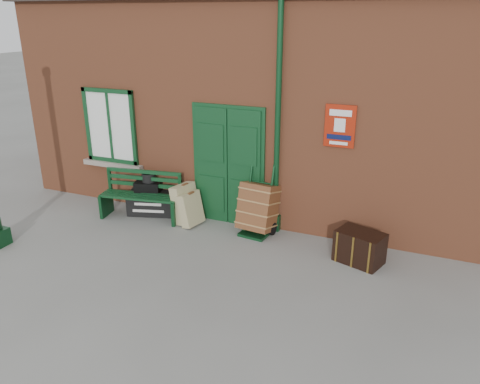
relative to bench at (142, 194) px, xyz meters
The scene contains 10 objects.
ground 2.25m from the bench, 27.38° to the right, with size 80.00×80.00×0.00m, color gray.
station_building 3.57m from the bench, 51.83° to the left, with size 10.30×4.30×4.36m.
bench is the anchor object (origin of this frame).
houdini_trunk 0.36m from the bench, 77.57° to the left, with size 0.89×0.49×0.45m, color black.
strongbox 0.25m from the bench, 89.39° to the left, with size 0.49×0.36×0.22m, color black.
hatbox 0.37m from the bench, 82.23° to the left, with size 0.27×0.27×0.18m, color black.
suitcase_back 0.89m from the bench, ahead, with size 0.21×0.52×0.73m, color tan.
suitcase_front 1.06m from the bench, ahead, with size 0.19×0.47×0.62m, color tan.
porter_trolley 2.35m from the bench, ahead, with size 0.68×0.73×1.27m.
dark_trunk 4.24m from the bench, ahead, with size 0.73×0.47×0.52m, color black.
Camera 1 is at (3.10, -6.08, 3.74)m, focal length 35.00 mm.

